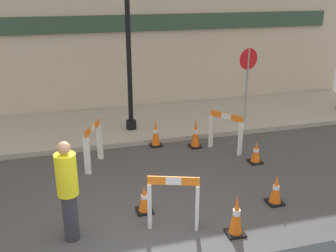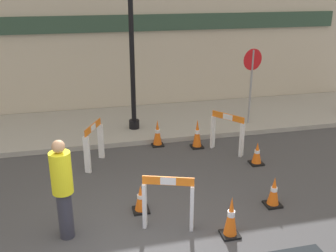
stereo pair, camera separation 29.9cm
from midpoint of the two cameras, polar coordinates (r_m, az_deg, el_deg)
sidewalk_slab at (r=11.52m, az=-10.54°, el=-0.09°), size 18.00×3.07×0.13m
storefront_facade at (r=12.50m, az=-12.10°, el=14.07°), size 18.00×0.22×5.50m
streetlamp_post at (r=10.36m, az=-6.81°, el=17.12°), size 0.44×0.44×5.18m
stop_sign at (r=11.35m, az=10.72°, el=7.53°), size 0.59×0.14×2.14m
barricade_0 at (r=9.77m, az=7.49°, el=-0.67°), size 0.64×0.80×0.99m
barricade_1 at (r=9.07m, az=-11.72°, el=-2.60°), size 0.50×0.83×1.01m
barricade_2 at (r=6.71m, az=-0.52°, el=-10.80°), size 0.86×0.41×0.99m
traffic_cone_0 at (r=9.36m, az=11.75°, el=-3.77°), size 0.30×0.30×0.54m
traffic_cone_1 at (r=7.32m, az=-4.64°, el=-10.59°), size 0.30×0.30×0.53m
traffic_cone_2 at (r=10.08m, az=-2.65°, el=-1.10°), size 0.30×0.30×0.69m
traffic_cone_3 at (r=10.00m, az=3.16°, el=-1.13°), size 0.30×0.30×0.75m
traffic_cone_4 at (r=7.77m, az=14.31°, el=-9.00°), size 0.30×0.30×0.60m
traffic_cone_5 at (r=6.73m, az=8.61°, el=-12.77°), size 0.30×0.30×0.74m
person_worker at (r=6.49m, az=-15.64°, el=-8.75°), size 0.47×0.47×1.73m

